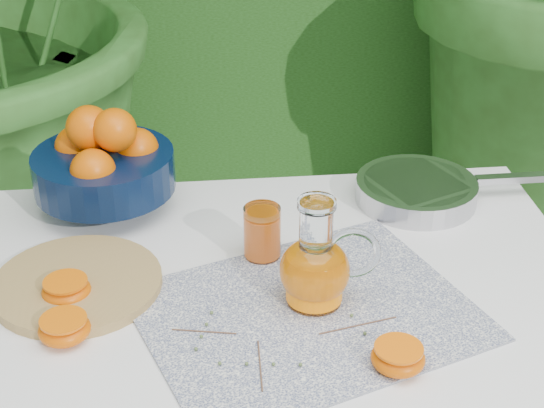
{
  "coord_description": "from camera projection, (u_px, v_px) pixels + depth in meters",
  "views": [
    {
      "loc": [
        -0.24,
        -1.13,
        1.5
      ],
      "look_at": [
        -0.13,
        -0.04,
        0.88
      ],
      "focal_mm": 55.0,
      "sensor_mm": 36.0,
      "label": 1
    }
  ],
  "objects": [
    {
      "name": "juice_tumbler",
      "position": [
        262.0,
        233.0,
        1.34
      ],
      "size": [
        0.06,
        0.06,
        0.09
      ],
      "color": "white",
      "rests_on": "white_table"
    },
    {
      "name": "cutting_board",
      "position": [
        77.0,
        284.0,
        1.28
      ],
      "size": [
        0.3,
        0.3,
        0.02
      ],
      "primitive_type": "cylinder",
      "rotation": [
        0.0,
        0.0,
        0.17
      ],
      "color": "#A18148",
      "rests_on": "white_table"
    },
    {
      "name": "juice_pitcher",
      "position": [
        316.0,
        268.0,
        1.22
      ],
      "size": [
        0.15,
        0.12,
        0.17
      ],
      "color": "white",
      "rests_on": "white_table"
    },
    {
      "name": "thyme_sprigs",
      "position": [
        278.0,
        339.0,
        1.17
      ],
      "size": [
        0.33,
        0.19,
        0.01
      ],
      "color": "brown",
      "rests_on": "white_table"
    },
    {
      "name": "orange_halves",
      "position": [
        170.0,
        324.0,
        1.18
      ],
      "size": [
        0.54,
        0.28,
        0.04
      ],
      "color": "#D45A02",
      "rests_on": "white_table"
    },
    {
      "name": "white_table",
      "position": [
        273.0,
        324.0,
        1.34
      ],
      "size": [
        1.0,
        0.7,
        0.75
      ],
      "color": "white",
      "rests_on": "ground"
    },
    {
      "name": "fruit_bowl",
      "position": [
        104.0,
        162.0,
        1.46
      ],
      "size": [
        0.29,
        0.29,
        0.2
      ],
      "color": "black",
      "rests_on": "white_table"
    },
    {
      "name": "saute_pan",
      "position": [
        418.0,
        189.0,
        1.52
      ],
      "size": [
        0.39,
        0.22,
        0.04
      ],
      "color": "#A9A9AD",
      "rests_on": "white_table"
    },
    {
      "name": "placemat",
      "position": [
        307.0,
        314.0,
        1.23
      ],
      "size": [
        0.57,
        0.51,
        0.0
      ],
      "primitive_type": "cube",
      "rotation": [
        0.0,
        0.0,
        0.35
      ],
      "color": "#0B1642",
      "rests_on": "white_table"
    }
  ]
}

